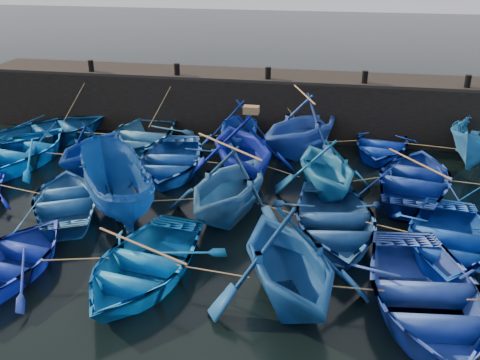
# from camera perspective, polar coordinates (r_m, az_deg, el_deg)

# --- Properties ---
(ground) EXTENTS (120.00, 120.00, 0.00)m
(ground) POSITION_cam_1_polar(r_m,az_deg,el_deg) (15.19, -2.26, -7.21)
(ground) COLOR black
(ground) RESTS_ON ground
(quay_wall) EXTENTS (26.00, 2.50, 2.50)m
(quay_wall) POSITION_cam_1_polar(r_m,az_deg,el_deg) (24.27, 3.23, 8.04)
(quay_wall) COLOR black
(quay_wall) RESTS_ON ground
(quay_top) EXTENTS (26.00, 2.50, 0.12)m
(quay_top) POSITION_cam_1_polar(r_m,az_deg,el_deg) (23.95, 3.30, 11.05)
(quay_top) COLOR black
(quay_top) RESTS_ON quay_wall
(bollard_0) EXTENTS (0.24, 0.24, 0.50)m
(bollard_0) POSITION_cam_1_polar(r_m,az_deg,el_deg) (25.33, -15.61, 11.66)
(bollard_0) COLOR black
(bollard_0) RESTS_ON quay_top
(bollard_1) EXTENTS (0.24, 0.24, 0.50)m
(bollard_1) POSITION_cam_1_polar(r_m,az_deg,el_deg) (23.87, -6.74, 11.65)
(bollard_1) COLOR black
(bollard_1) RESTS_ON quay_top
(bollard_2) EXTENTS (0.24, 0.24, 0.50)m
(bollard_2) POSITION_cam_1_polar(r_m,az_deg,el_deg) (23.01, 3.01, 11.33)
(bollard_2) COLOR black
(bollard_2) RESTS_ON quay_top
(bollard_3) EXTENTS (0.24, 0.24, 0.50)m
(bollard_3) POSITION_cam_1_polar(r_m,az_deg,el_deg) (22.84, 13.18, 10.65)
(bollard_3) COLOR black
(bollard_3) RESTS_ON quay_top
(bollard_4) EXTENTS (0.24, 0.24, 0.50)m
(bollard_4) POSITION_cam_1_polar(r_m,az_deg,el_deg) (23.36, 23.14, 9.66)
(bollard_4) COLOR black
(bollard_4) RESTS_ON quay_top
(boat_0) EXTENTS (6.18, 6.40, 1.08)m
(boat_0) POSITION_cam_1_polar(r_m,az_deg,el_deg) (24.40, -19.62, 5.02)
(boat_0) COLOR navy
(boat_0) RESTS_ON ground
(boat_1) EXTENTS (4.02, 5.44, 1.09)m
(boat_1) POSITION_cam_1_polar(r_m,az_deg,el_deg) (22.63, -10.73, 4.60)
(boat_1) COLOR #2D6BA9
(boat_1) RESTS_ON ground
(boat_2) EXTENTS (3.83, 4.30, 2.06)m
(boat_2) POSITION_cam_1_polar(r_m,az_deg,el_deg) (22.01, -0.08, 5.82)
(boat_2) COLOR #0F369A
(boat_2) RESTS_ON ground
(boat_3) EXTENTS (5.94, 6.12, 2.46)m
(boat_3) POSITION_cam_1_polar(r_m,az_deg,el_deg) (21.61, 6.69, 5.86)
(boat_3) COLOR blue
(boat_3) RESTS_ON ground
(boat_4) EXTENTS (3.83, 4.86, 0.91)m
(boat_4) POSITION_cam_1_polar(r_m,az_deg,el_deg) (22.36, 14.83, 3.74)
(boat_4) COLOR #0E31A5
(boat_4) RESTS_ON ground
(boat_6) EXTENTS (4.67, 5.88, 1.09)m
(boat_6) POSITION_cam_1_polar(r_m,az_deg,el_deg) (22.33, -22.46, 2.91)
(boat_6) COLOR #0358C1
(boat_6) RESTS_ON ground
(boat_7) EXTENTS (3.84, 4.24, 1.94)m
(boat_7) POSITION_cam_1_polar(r_m,az_deg,el_deg) (20.62, -15.53, 3.50)
(boat_7) COLOR navy
(boat_7) RESTS_ON ground
(boat_8) EXTENTS (4.10, 5.32, 1.02)m
(boat_8) POSITION_cam_1_polar(r_m,az_deg,el_deg) (20.02, -7.44, 2.16)
(boat_8) COLOR #14458F
(boat_8) RESTS_ON ground
(boat_9) EXTENTS (5.61, 5.95, 2.48)m
(boat_9) POSITION_cam_1_polar(r_m,az_deg,el_deg) (19.04, 0.28, 3.57)
(boat_9) COLOR #091A93
(boat_9) RESTS_ON ground
(boat_10) EXTENTS (4.57, 4.88, 2.07)m
(boat_10) POSITION_cam_1_polar(r_m,az_deg,el_deg) (18.14, 9.25, 1.50)
(boat_10) COLOR #1E75C0
(boat_10) RESTS_ON ground
(boat_11) EXTENTS (4.63, 5.77, 1.07)m
(boat_11) POSITION_cam_1_polar(r_m,az_deg,el_deg) (19.15, 18.28, 0.16)
(boat_11) COLOR navy
(boat_11) RESTS_ON ground
(boat_14) EXTENTS (4.74, 5.30, 0.91)m
(boat_14) POSITION_cam_1_polar(r_m,az_deg,el_deg) (17.79, -18.00, -1.92)
(boat_14) COLOR #245D9D
(boat_14) RESTS_ON ground
(boat_15) EXTENTS (4.36, 5.19, 1.93)m
(boat_15) POSITION_cam_1_polar(r_m,az_deg,el_deg) (16.95, -13.12, -0.72)
(boat_15) COLOR navy
(boat_15) RESTS_ON ground
(boat_16) EXTENTS (4.79, 5.22, 2.32)m
(boat_16) POSITION_cam_1_polar(r_m,az_deg,el_deg) (16.31, -1.19, -0.31)
(boat_16) COLOR #265E8F
(boat_16) RESTS_ON ground
(boat_17) EXTENTS (4.26, 5.45, 1.03)m
(boat_17) POSITION_cam_1_polar(r_m,az_deg,el_deg) (15.73, 10.00, -4.27)
(boat_17) COLOR navy
(boat_17) RESTS_ON ground
(boat_18) EXTENTS (4.13, 5.21, 0.97)m
(boat_18) POSITION_cam_1_polar(r_m,az_deg,el_deg) (15.69, 21.23, -5.84)
(boat_18) COLOR navy
(boat_18) RESTS_ON ground
(boat_21) EXTENTS (3.58, 4.62, 0.88)m
(boat_21) POSITION_cam_1_polar(r_m,az_deg,el_deg) (14.99, -23.49, -7.89)
(boat_21) COLOR #13289B
(boat_21) RESTS_ON ground
(boat_22) EXTENTS (4.05, 5.20, 0.99)m
(boat_22) POSITION_cam_1_polar(r_m,az_deg,el_deg) (13.78, -10.35, -8.75)
(boat_22) COLOR blue
(boat_22) RESTS_ON ground
(boat_23) EXTENTS (5.37, 5.68, 2.36)m
(boat_23) POSITION_cam_1_polar(r_m,az_deg,el_deg) (12.51, 5.15, -8.36)
(boat_23) COLOR navy
(boat_23) RESTS_ON ground
(boat_24) EXTENTS (4.45, 5.80, 1.12)m
(boat_24) POSITION_cam_1_polar(r_m,az_deg,el_deg) (13.06, 19.16, -11.50)
(boat_24) COLOR #2444AE
(boat_24) RESTS_ON ground
(wooden_crate) EXTENTS (0.54, 0.35, 0.26)m
(wooden_crate) POSITION_cam_1_polar(r_m,az_deg,el_deg) (18.56, 1.21, 7.49)
(wooden_crate) COLOR brown
(wooden_crate) RESTS_ON boat_9
(mooring_ropes) EXTENTS (17.74, 11.94, 2.10)m
(mooring_ropes) POSITION_cam_1_polar(r_m,az_deg,el_deg) (19.06, 0.86, 2.37)
(mooring_ropes) COLOR tan
(mooring_ropes) RESTS_ON ground
(loose_oars) EXTENTS (9.59, 11.86, 1.53)m
(loose_oars) POSITION_cam_1_polar(r_m,az_deg,el_deg) (17.04, 4.83, 2.79)
(loose_oars) COLOR #99724C
(loose_oars) RESTS_ON ground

